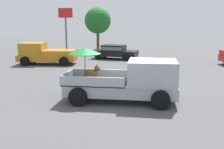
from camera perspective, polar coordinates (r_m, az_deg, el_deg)
ground_plane at (r=12.25m, az=1.90°, el=-5.66°), size 80.00×80.00×0.00m
pickup_truck_main at (r=11.97m, az=3.71°, el=-1.14°), size 5.18×2.57×2.41m
pickup_truck_red at (r=23.09m, az=-14.20°, el=4.33°), size 5.04×2.80×1.80m
parked_sedan_near at (r=25.55m, az=0.51°, el=5.04°), size 4.46×2.33×1.33m
motel_sign at (r=26.26m, az=-9.90°, el=10.84°), size 1.40×0.16×4.79m
tree_by_lot at (r=30.95m, az=-3.08°, el=11.47°), size 3.01×3.01×5.14m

